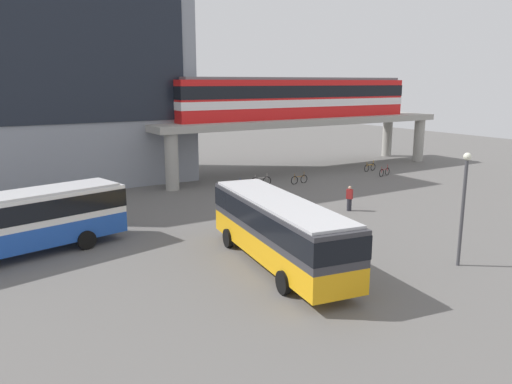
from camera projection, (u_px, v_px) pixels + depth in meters
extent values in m
plane|color=#605E5B|center=(193.00, 211.00, 34.28)|extent=(120.00, 120.00, 0.00)
cube|color=gray|center=(26.00, 62.00, 40.87)|extent=(25.16, 10.61, 20.22)
cube|color=black|center=(36.00, 45.00, 36.21)|extent=(22.64, 0.10, 11.32)
cube|color=#9E9B93|center=(300.00, 121.00, 49.54)|extent=(31.37, 6.27, 0.60)
cylinder|color=#9E9B93|center=(172.00, 162.00, 40.71)|extent=(1.10, 1.10, 4.55)
cylinder|color=#9E9B93|center=(419.00, 141.00, 55.58)|extent=(1.10, 1.10, 4.55)
cylinder|color=#9E9B93|center=(151.00, 155.00, 44.59)|extent=(1.10, 1.10, 4.55)
cylinder|color=#9E9B93|center=(387.00, 137.00, 59.46)|extent=(1.10, 1.10, 4.55)
cube|color=red|center=(297.00, 99.00, 48.87)|extent=(25.41, 2.90, 3.60)
cube|color=silver|center=(297.00, 103.00, 48.95)|extent=(25.47, 2.96, 0.70)
cube|color=black|center=(297.00, 91.00, 48.72)|extent=(25.47, 2.96, 1.10)
cube|color=slate|center=(297.00, 79.00, 48.47)|extent=(24.40, 2.61, 0.24)
cube|color=orange|center=(279.00, 244.00, 23.98)|extent=(4.09, 11.25, 1.10)
cube|color=#333338|center=(279.00, 218.00, 23.71)|extent=(4.09, 11.25, 1.50)
cube|color=black|center=(279.00, 216.00, 23.69)|extent=(4.14, 11.29, 0.96)
cube|color=silver|center=(279.00, 201.00, 23.53)|extent=(3.89, 10.69, 0.12)
cylinder|color=black|center=(228.00, 238.00, 26.78)|extent=(0.42, 1.03, 1.00)
cylinder|color=black|center=(271.00, 233.00, 27.74)|extent=(0.42, 1.03, 1.00)
cylinder|color=black|center=(283.00, 283.00, 20.85)|extent=(0.42, 1.03, 1.00)
cylinder|color=black|center=(336.00, 274.00, 21.82)|extent=(0.42, 1.03, 1.00)
cube|color=#1E4CB2|center=(15.00, 237.00, 25.12)|extent=(11.28, 4.84, 1.10)
cube|color=silver|center=(13.00, 212.00, 24.84)|extent=(11.28, 4.84, 1.50)
cube|color=black|center=(13.00, 210.00, 24.82)|extent=(11.33, 4.89, 0.96)
cube|color=silver|center=(11.00, 196.00, 24.67)|extent=(10.72, 4.60, 0.12)
cylinder|color=black|center=(86.00, 240.00, 26.46)|extent=(1.04, 0.49, 1.00)
cylinder|color=black|center=(66.00, 230.00, 28.21)|extent=(1.04, 0.49, 1.00)
torus|color=black|center=(387.00, 172.00, 47.53)|extent=(0.73, 0.24, 0.74)
torus|color=black|center=(382.00, 173.00, 46.79)|extent=(0.73, 0.24, 0.74)
cylinder|color=#B21E1E|center=(385.00, 169.00, 47.10)|extent=(1.03, 0.31, 0.05)
cylinder|color=#B21E1E|center=(382.00, 170.00, 46.72)|extent=(0.04, 0.04, 0.55)
cylinder|color=#B21E1E|center=(388.00, 168.00, 47.45)|extent=(0.04, 0.04, 0.65)
torus|color=black|center=(267.00, 181.00, 43.10)|extent=(0.73, 0.24, 0.74)
torus|color=black|center=(255.00, 182.00, 42.79)|extent=(0.73, 0.24, 0.74)
cylinder|color=silver|center=(261.00, 178.00, 42.89)|extent=(1.03, 0.31, 0.05)
cylinder|color=silver|center=(255.00, 178.00, 42.73)|extent=(0.04, 0.04, 0.55)
cylinder|color=silver|center=(267.00, 177.00, 43.02)|extent=(0.04, 0.04, 0.65)
torus|color=black|center=(304.00, 179.00, 43.88)|extent=(0.74, 0.09, 0.74)
torus|color=black|center=(294.00, 180.00, 43.30)|extent=(0.74, 0.09, 0.74)
cylinder|color=#996626|center=(299.00, 176.00, 43.53)|extent=(1.05, 0.10, 0.05)
cylinder|color=#996626|center=(295.00, 177.00, 43.24)|extent=(0.04, 0.04, 0.55)
cylinder|color=#996626|center=(304.00, 175.00, 43.81)|extent=(0.04, 0.04, 0.65)
torus|color=black|center=(373.00, 167.00, 50.05)|extent=(0.74, 0.20, 0.74)
torus|color=black|center=(367.00, 168.00, 49.36)|extent=(0.74, 0.20, 0.74)
cylinder|color=orange|center=(370.00, 165.00, 49.65)|extent=(1.04, 0.24, 0.05)
cylinder|color=orange|center=(367.00, 165.00, 49.30)|extent=(0.04, 0.04, 0.55)
cylinder|color=orange|center=(373.00, 164.00, 49.98)|extent=(0.04, 0.04, 0.65)
torus|color=black|center=(240.00, 187.00, 40.75)|extent=(0.70, 0.36, 0.74)
torus|color=black|center=(232.00, 189.00, 39.90)|extent=(0.70, 0.36, 0.74)
cylinder|color=#1E3FA5|center=(236.00, 184.00, 40.27)|extent=(0.98, 0.48, 0.05)
cylinder|color=#1E3FA5|center=(232.00, 185.00, 39.84)|extent=(0.04, 0.04, 0.55)
cylinder|color=#1E3FA5|center=(240.00, 182.00, 40.68)|extent=(0.04, 0.04, 0.65)
cylinder|color=#26262D|center=(349.00, 205.00, 34.40)|extent=(0.32, 0.32, 0.83)
cube|color=maroon|center=(350.00, 194.00, 34.25)|extent=(0.42, 0.48, 0.66)
sphere|color=tan|center=(350.00, 188.00, 34.15)|extent=(0.23, 0.23, 0.23)
cylinder|color=#3F3F44|center=(462.00, 214.00, 23.69)|extent=(0.16, 0.16, 5.09)
sphere|color=silver|center=(467.00, 157.00, 23.12)|extent=(0.36, 0.36, 0.36)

